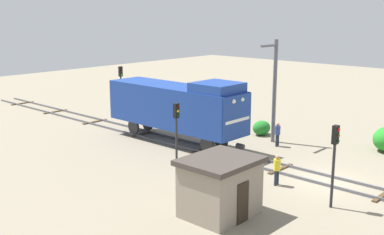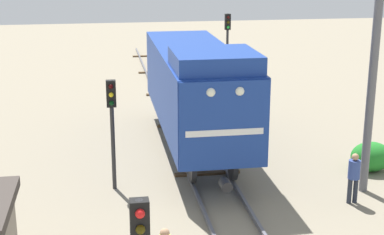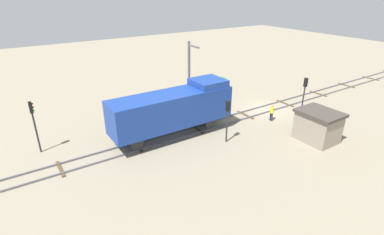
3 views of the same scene
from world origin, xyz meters
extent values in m
plane|color=gray|center=(0.00, 0.00, 0.00)|extent=(111.01, 111.01, 0.00)
cube|color=#595960|center=(-0.72, 0.00, 0.08)|extent=(0.10, 74.00, 0.16)
cube|color=#595960|center=(0.72, 0.00, 0.08)|extent=(0.10, 74.00, 0.16)
cube|color=#4C3823|center=(0.00, -3.08, 0.04)|extent=(2.40, 0.24, 0.09)
cube|color=#4C3823|center=(0.00, 3.08, 0.04)|extent=(2.40, 0.24, 0.09)
cube|color=#4C3823|center=(0.00, 9.25, 0.04)|extent=(2.40, 0.24, 0.09)
cube|color=#4C3823|center=(0.00, 15.42, 0.04)|extent=(2.40, 0.24, 0.09)
cube|color=#4C3823|center=(0.00, 21.58, 0.04)|extent=(2.40, 0.24, 0.09)
cube|color=#4C3823|center=(0.00, 27.75, 0.04)|extent=(2.40, 0.24, 0.09)
cube|color=#4C3823|center=(0.00, 33.92, 0.04)|extent=(2.40, 0.24, 0.09)
cube|color=navy|center=(0.00, 11.98, 2.71)|extent=(2.90, 11.00, 2.90)
cube|color=navy|center=(0.00, 8.08, 4.46)|extent=(2.75, 2.80, 0.60)
cube|color=navy|center=(0.00, 6.43, 2.71)|extent=(2.84, 0.10, 2.84)
cube|color=white|center=(0.00, 6.39, 2.51)|extent=(2.46, 0.06, 0.20)
sphere|color=white|center=(-0.45, 6.38, 3.81)|extent=(0.28, 0.28, 0.28)
sphere|color=white|center=(0.45, 6.38, 3.81)|extent=(0.28, 0.28, 0.28)
cylinder|color=#262628|center=(0.00, 6.13, 0.86)|extent=(0.36, 0.50, 0.36)
cylinder|color=#262628|center=(-0.72, 8.28, 0.71)|extent=(0.18, 1.10, 1.10)
cylinder|color=#262628|center=(0.72, 8.28, 0.71)|extent=(0.18, 1.10, 1.10)
cylinder|color=#262628|center=(-0.72, 15.68, 0.71)|extent=(0.18, 1.10, 1.10)
cylinder|color=#262628|center=(0.72, 15.68, 0.71)|extent=(0.18, 1.10, 1.10)
cylinder|color=#262628|center=(-3.20, -1.78, 2.04)|extent=(0.14, 0.14, 4.08)
cube|color=black|center=(-3.20, -1.78, 3.63)|extent=(0.32, 0.24, 0.90)
sphere|color=red|center=(-3.20, -1.92, 3.90)|extent=(0.16, 0.16, 0.16)
sphere|color=#3C3306|center=(-3.20, -1.92, 3.62)|extent=(0.16, 0.16, 0.16)
sphere|color=black|center=(-3.20, -1.92, 3.34)|extent=(0.16, 0.16, 0.16)
cylinder|color=#262628|center=(-3.40, 8.48, 1.91)|extent=(0.14, 0.14, 3.83)
cube|color=black|center=(-3.40, 8.48, 3.38)|extent=(0.32, 0.24, 0.90)
sphere|color=#390606|center=(-3.40, 8.34, 3.65)|extent=(0.16, 0.16, 0.16)
sphere|color=yellow|center=(-3.40, 8.34, 3.37)|extent=(0.16, 0.16, 0.16)
sphere|color=black|center=(-3.40, 8.34, 3.09)|extent=(0.16, 0.16, 0.16)
cylinder|color=#262628|center=(3.60, 22.38, 2.20)|extent=(0.14, 0.14, 4.40)
cube|color=black|center=(3.60, 22.38, 3.95)|extent=(0.32, 0.24, 0.90)
sphere|color=#390606|center=(3.60, 22.24, 4.22)|extent=(0.16, 0.16, 0.16)
sphere|color=#3C3306|center=(3.60, 22.24, 3.94)|extent=(0.16, 0.16, 0.16)
sphere|color=green|center=(3.60, 22.24, 3.66)|extent=(0.16, 0.16, 0.16)
cylinder|color=#262B38|center=(-2.50, 1.83, 0.42)|extent=(0.15, 0.15, 0.85)
cylinder|color=#262B38|center=(-2.30, 1.83, 0.42)|extent=(0.15, 0.15, 0.85)
cylinder|color=yellow|center=(-2.40, 1.83, 1.16)|extent=(0.38, 0.38, 0.62)
sphere|color=tan|center=(-2.40, 1.83, 1.58)|extent=(0.23, 0.23, 0.23)
cylinder|color=#262B38|center=(4.10, 6.04, 0.42)|extent=(0.15, 0.15, 0.85)
cylinder|color=#262B38|center=(4.30, 6.04, 0.42)|extent=(0.15, 0.15, 0.85)
cylinder|color=#33478C|center=(4.20, 6.04, 1.16)|extent=(0.38, 0.38, 0.62)
sphere|color=tan|center=(4.20, 6.04, 1.58)|extent=(0.23, 0.23, 0.23)
cylinder|color=#595960|center=(5.00, 6.94, 3.69)|extent=(0.28, 0.28, 7.37)
cube|color=#595960|center=(4.10, 6.94, 6.97)|extent=(1.80, 0.16, 0.16)
cube|color=gray|center=(-7.50, 1.64, 1.25)|extent=(3.20, 2.60, 2.50)
cube|color=#3F3833|center=(-7.50, 1.64, 2.62)|extent=(3.50, 2.90, 0.24)
cube|color=#2D2319|center=(-7.50, 0.32, 0.95)|extent=(0.80, 0.06, 1.90)
ellipsoid|color=#217826|center=(6.07, 8.67, 0.55)|extent=(1.52, 1.24, 1.10)
camera|label=1|loc=(-23.78, -11.59, 9.31)|focal=45.00mm
camera|label=2|loc=(-3.74, -10.56, 8.00)|focal=55.00mm
camera|label=3|loc=(-21.15, 23.69, 12.59)|focal=28.00mm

